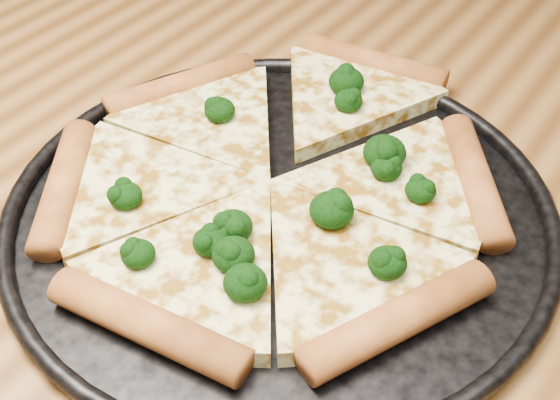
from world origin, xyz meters
The scene contains 4 objects.
dining_table centered at (0.00, 0.00, 0.66)m, with size 1.20×0.90×0.75m.
pizza_pan centered at (0.10, -0.02, 0.76)m, with size 0.41×0.41×0.02m.
pizza centered at (0.09, 0.00, 0.77)m, with size 0.36×0.39×0.03m.
broccoli_florets centered at (0.11, -0.01, 0.78)m, with size 0.22×0.28×0.03m.
Camera 1 is at (0.34, -0.35, 1.13)m, focal length 47.60 mm.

